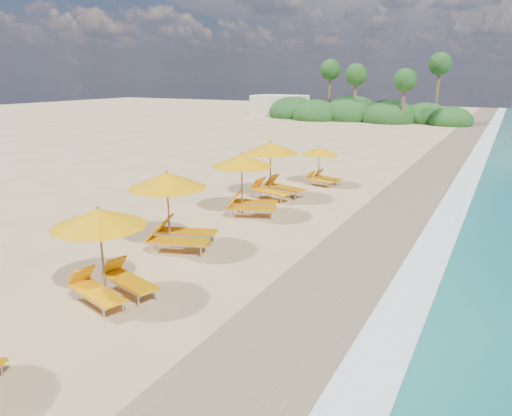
{
  "coord_description": "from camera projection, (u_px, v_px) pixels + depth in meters",
  "views": [
    {
      "loc": [
        7.29,
        -13.57,
        5.55
      ],
      "look_at": [
        0.0,
        0.0,
        1.2
      ],
      "focal_mm": 33.17,
      "sensor_mm": 36.0,
      "label": 1
    }
  ],
  "objects": [
    {
      "name": "station_4",
      "position": [
        274.0,
        166.0,
        21.83
      ],
      "size": [
        3.25,
        3.13,
        2.65
      ],
      "rotation": [
        0.0,
        0.0,
        -0.23
      ],
      "color": "olive",
      "rests_on": "ground"
    },
    {
      "name": "station_5",
      "position": [
        321.0,
        163.0,
        24.52
      ],
      "size": [
        2.46,
        2.36,
        2.01
      ],
      "rotation": [
        0.0,
        0.0,
        -0.22
      ],
      "color": "olive",
      "rests_on": "ground"
    },
    {
      "name": "treeline",
      "position": [
        358.0,
        113.0,
        59.17
      ],
      "size": [
        25.8,
        8.8,
        9.74
      ],
      "color": "#163D14",
      "rests_on": "ground"
    },
    {
      "name": "beach_building",
      "position": [
        280.0,
        105.0,
        66.66
      ],
      "size": [
        7.0,
        5.0,
        2.8
      ],
      "primitive_type": "cube",
      "color": "beige",
      "rests_on": "ground"
    },
    {
      "name": "station_1",
      "position": [
        105.0,
        248.0,
        11.85
      ],
      "size": [
        3.02,
        2.92,
        2.43
      ],
      "rotation": [
        0.0,
        0.0,
        -0.26
      ],
      "color": "olive",
      "rests_on": "ground"
    },
    {
      "name": "station_2",
      "position": [
        174.0,
        205.0,
        15.38
      ],
      "size": [
        3.33,
        3.26,
        2.61
      ],
      "rotation": [
        0.0,
        0.0,
        0.33
      ],
      "color": "olive",
      "rests_on": "ground"
    },
    {
      "name": "surf_foam",
      "position": [
        466.0,
        279.0,
        13.27
      ],
      "size": [
        4.0,
        160.0,
        0.01
      ],
      "color": "white",
      "rests_on": "ground"
    },
    {
      "name": "ground",
      "position": [
        256.0,
        241.0,
        16.33
      ],
      "size": [
        160.0,
        160.0,
        0.0
      ],
      "primitive_type": "plane",
      "color": "tan",
      "rests_on": "ground"
    },
    {
      "name": "wet_sand",
      "position": [
        371.0,
        262.0,
        14.51
      ],
      "size": [
        4.0,
        160.0,
        0.01
      ],
      "primitive_type": "cube",
      "color": "#8C7853",
      "rests_on": "ground"
    },
    {
      "name": "station_3",
      "position": [
        247.0,
        180.0,
        19.17
      ],
      "size": [
        3.32,
        3.27,
        2.56
      ],
      "rotation": [
        0.0,
        0.0,
        0.38
      ],
      "color": "olive",
      "rests_on": "ground"
    }
  ]
}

